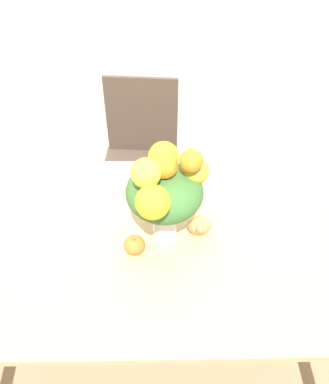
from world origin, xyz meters
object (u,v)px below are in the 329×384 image
(turkey_figurine, at_px, (199,223))
(dining_chair_near_window, at_px, (141,160))
(pumpkin, at_px, (134,245))
(flower_vase, at_px, (166,190))

(turkey_figurine, height_order, dining_chair_near_window, dining_chair_near_window)
(pumpkin, xyz_separation_m, dining_chair_near_window, (-0.01, 0.86, -0.31))
(turkey_figurine, bearing_deg, flower_vase, -165.22)
(pumpkin, distance_m, dining_chair_near_window, 0.91)
(flower_vase, bearing_deg, pumpkin, -150.79)
(pumpkin, xyz_separation_m, turkey_figurine, (0.26, 0.10, 0.00))
(pumpkin, bearing_deg, flower_vase, 29.21)
(flower_vase, xyz_separation_m, dining_chair_near_window, (-0.13, 0.79, -0.54))
(flower_vase, distance_m, pumpkin, 0.27)
(flower_vase, height_order, dining_chair_near_window, flower_vase)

